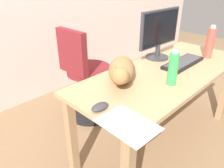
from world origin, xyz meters
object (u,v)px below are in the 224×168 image
(monitor, at_px, (160,32))
(keyboard, at_px, (183,63))
(computer_mouse, at_px, (100,107))
(spray_bottle, at_px, (173,69))
(office_chair, at_px, (86,81))
(water_bottle, at_px, (210,43))
(cat, at_px, (122,70))

(monitor, relative_size, keyboard, 1.09)
(computer_mouse, relative_size, spray_bottle, 0.45)
(office_chair, xyz_separation_m, computer_mouse, (-0.53, -0.80, 0.31))
(water_bottle, bearing_deg, monitor, 136.43)
(monitor, relative_size, cat, 0.98)
(computer_mouse, bearing_deg, office_chair, 56.49)
(keyboard, xyz_separation_m, spray_bottle, (-0.38, -0.12, 0.10))
(keyboard, bearing_deg, office_chair, 116.63)
(cat, bearing_deg, computer_mouse, -155.43)
(monitor, distance_m, cat, 0.59)
(keyboard, height_order, computer_mouse, computer_mouse)
(monitor, xyz_separation_m, water_bottle, (0.33, -0.31, -0.09))
(monitor, relative_size, water_bottle, 1.70)
(office_chair, height_order, spray_bottle, spray_bottle)
(keyboard, bearing_deg, spray_bottle, -162.59)
(computer_mouse, height_order, spray_bottle, spray_bottle)
(monitor, xyz_separation_m, cat, (-0.56, -0.08, -0.15))
(office_chair, distance_m, keyboard, 0.94)
(computer_mouse, bearing_deg, spray_bottle, -11.90)
(keyboard, distance_m, cat, 0.61)
(office_chair, bearing_deg, water_bottle, -50.96)
(water_bottle, height_order, spray_bottle, water_bottle)
(monitor, height_order, cat, monitor)
(office_chair, relative_size, monitor, 1.97)
(monitor, xyz_separation_m, spray_bottle, (-0.36, -0.36, -0.11))
(office_chair, distance_m, monitor, 0.85)
(water_bottle, distance_m, spray_bottle, 0.69)
(keyboard, bearing_deg, water_bottle, -13.04)
(monitor, bearing_deg, spray_bottle, -135.21)
(office_chair, distance_m, spray_bottle, 1.00)
(monitor, height_order, spray_bottle, monitor)
(cat, distance_m, computer_mouse, 0.39)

